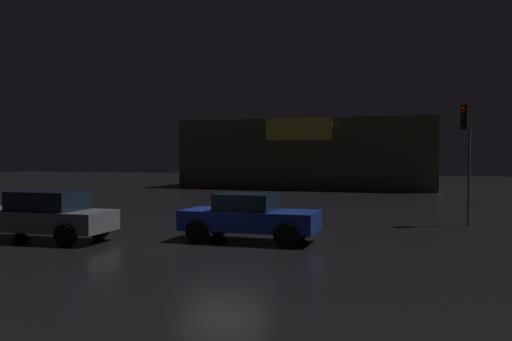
{
  "coord_description": "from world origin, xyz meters",
  "views": [
    {
      "loc": [
        6.11,
        -15.2,
        2.62
      ],
      "look_at": [
        -1.29,
        6.92,
        1.99
      ],
      "focal_mm": 38.38,
      "sensor_mm": 36.0,
      "label": 1
    }
  ],
  "objects_px": {
    "store_building": "(312,154)",
    "traffic_signal_opposite": "(467,133)",
    "car_far": "(44,215)",
    "car_crossing": "(249,217)"
  },
  "relations": [
    {
      "from": "store_building",
      "to": "traffic_signal_opposite",
      "type": "height_order",
      "value": "store_building"
    },
    {
      "from": "store_building",
      "to": "traffic_signal_opposite",
      "type": "xyz_separation_m",
      "value": [
        11.01,
        -22.94,
        0.73
      ]
    },
    {
      "from": "store_building",
      "to": "car_far",
      "type": "relative_size",
      "value": 4.48
    },
    {
      "from": "store_building",
      "to": "car_crossing",
      "type": "distance_m",
      "value": 29.44
    },
    {
      "from": "store_building",
      "to": "car_far",
      "type": "distance_m",
      "value": 30.96
    },
    {
      "from": "traffic_signal_opposite",
      "to": "car_crossing",
      "type": "relative_size",
      "value": 1.08
    },
    {
      "from": "traffic_signal_opposite",
      "to": "car_far",
      "type": "xyz_separation_m",
      "value": [
        -12.52,
        -7.93,
        -2.69
      ]
    },
    {
      "from": "store_building",
      "to": "traffic_signal_opposite",
      "type": "distance_m",
      "value": 25.45
    },
    {
      "from": "car_far",
      "to": "store_building",
      "type": "bearing_deg",
      "value": 87.2
    },
    {
      "from": "traffic_signal_opposite",
      "to": "car_crossing",
      "type": "xyz_separation_m",
      "value": [
        -6.45,
        -6.08,
        -2.72
      ]
    }
  ]
}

